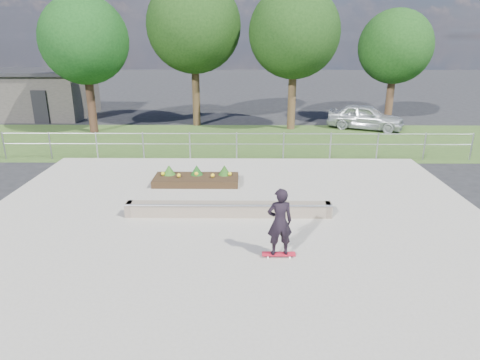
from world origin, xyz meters
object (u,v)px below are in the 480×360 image
Objects in this scene: grind_ledge at (228,209)px; planter_bed at (196,178)px; skateboarder at (280,222)px; parked_car at (365,117)px.

planter_bed is (-1.25, 2.95, -0.02)m from grind_ledge.
skateboarder is at bearing -64.77° from planter_bed.
skateboarder is (1.29, -2.44, 0.69)m from grind_ledge.
skateboarder is at bearing -62.22° from grind_ledge.
skateboarder is 0.41× the size of parked_car.
planter_bed is at bearing 162.23° from parked_car.
grind_ledge is 2.00× the size of planter_bed.
grind_ledge is 2.85m from skateboarder.
skateboarder is 16.30m from parked_car.
skateboarder is (2.54, -5.39, 0.71)m from planter_bed.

